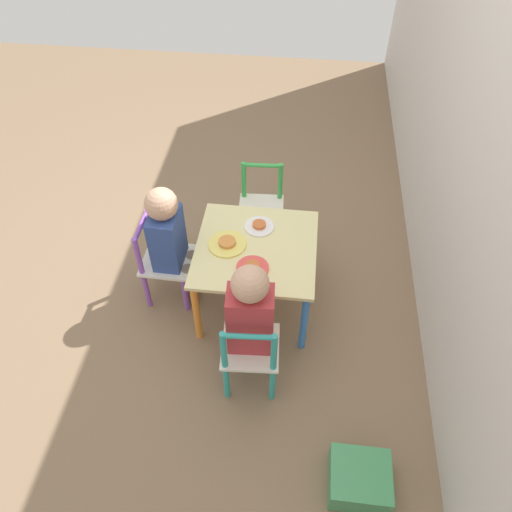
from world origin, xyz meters
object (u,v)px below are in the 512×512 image
child_front (170,237)px  storage_bin (359,479)px  child_right (251,316)px  plate_front (227,243)px  kids_table (256,255)px  chair_purple (164,262)px  chair_teal (250,353)px  plate_left (259,226)px  plate_right (253,267)px  chair_green (261,208)px

child_front → storage_bin: (0.94, 0.97, -0.38)m
child_right → plate_front: (-0.43, -0.17, -0.01)m
kids_table → chair_purple: 0.51m
kids_table → child_right: bearing=3.6°
child_front → chair_teal: bearing=-136.0°
plate_front → storage_bin: bearing=36.3°
plate_left → chair_teal: bearing=2.8°
chair_teal → storage_bin: chair_teal is taller
chair_purple → storage_bin: chair_purple is taller
plate_front → kids_table: bearing=90.0°
chair_purple → plate_front: 0.40m
plate_front → plate_right: bearing=45.0°
chair_teal → kids_table: bearing=-90.0°
chair_green → plate_front: chair_green is taller
chair_green → child_right: (0.93, 0.05, 0.20)m
plate_left → child_front: bearing=-72.8°
plate_right → plate_left: 0.29m
kids_table → child_right: (0.43, 0.03, 0.08)m
chair_green → child_front: child_front is taller
plate_left → storage_bin: bearing=26.7°
chair_purple → plate_right: chair_purple is taller
child_right → storage_bin: (0.49, 0.51, -0.39)m
plate_right → plate_left: size_ratio=1.03×
child_right → plate_left: bearing=-90.9°
chair_purple → chair_teal: bearing=-132.6°
chair_teal → chair_purple: bearing=-47.4°
child_front → plate_front: bearing=-90.6°
chair_teal → plate_right: size_ratio=3.28×
chair_teal → plate_left: bearing=-90.8°
plate_front → storage_bin: size_ratio=0.77×
kids_table → child_front: size_ratio=0.81×
kids_table → chair_purple: (-0.01, -0.49, -0.12)m
chair_teal → child_front: child_front is taller
plate_front → plate_left: size_ratio=1.26×
chair_teal → storage_bin: bearing=135.8°
chair_green → plate_right: bearing=-90.7°
child_right → storage_bin: size_ratio=3.06×
storage_bin → plate_right: bearing=-145.6°
chair_purple → child_front: size_ratio=0.69×
child_right → child_front: 0.64m
plate_front → chair_teal: bearing=19.5°
chair_purple → chair_green: 0.67m
plate_left → kids_table: bearing=-0.0°
child_front → plate_front: size_ratio=3.87×
plate_right → plate_front: 0.20m
child_front → plate_right: (0.15, 0.43, -0.00)m
kids_table → child_front: (-0.01, -0.43, 0.07)m
kids_table → plate_left: bearing=180.0°
chair_teal → plate_right: bearing=-88.5°
child_front → kids_table: bearing=-90.0°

